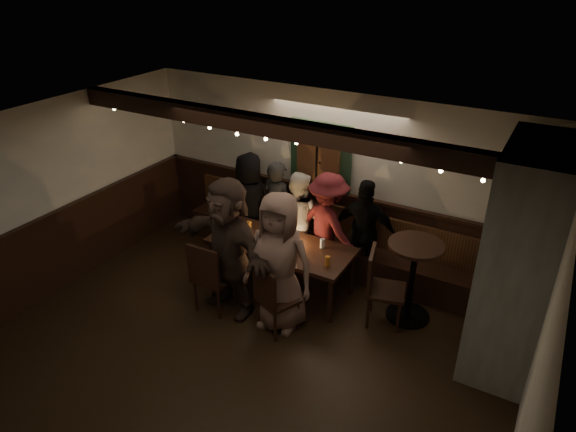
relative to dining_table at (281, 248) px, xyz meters
The scene contains 13 objects.
room 1.39m from the dining_table, ahead, with size 6.02×5.01×2.62m.
dining_table is the anchor object (origin of this frame).
chair_near_left 1.05m from the dining_table, 120.17° to the right, with size 0.47×0.47×1.02m.
chair_near_right 0.95m from the dining_table, 66.25° to the right, with size 0.57×0.57×0.96m.
chair_end 1.43m from the dining_table, ahead, with size 0.56×0.56×1.02m.
high_top 1.78m from the dining_table, ahead, with size 0.69×0.69×1.09m.
person_a 1.16m from the dining_table, 144.66° to the left, with size 0.79×0.52×1.62m, color black.
person_b 0.91m from the dining_table, 122.97° to the left, with size 0.57×0.37×1.56m, color black.
person_c 0.72m from the dining_table, 99.79° to the left, with size 0.72×0.56×1.48m, color silver.
person_d 0.78m from the dining_table, 58.80° to the left, with size 1.02×0.59×1.58m, color #53161C.
person_e 1.19m from the dining_table, 38.81° to the left, with size 0.92×0.38×1.56m, color black.
person_f 0.84m from the dining_table, 116.07° to the right, with size 1.73×0.55×1.86m, color #3D2C25.
person_g 0.83m from the dining_table, 60.77° to the right, with size 0.89×0.58×1.82m, color #856158.
Camera 1 is at (2.78, -3.78, 4.24)m, focal length 32.00 mm.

